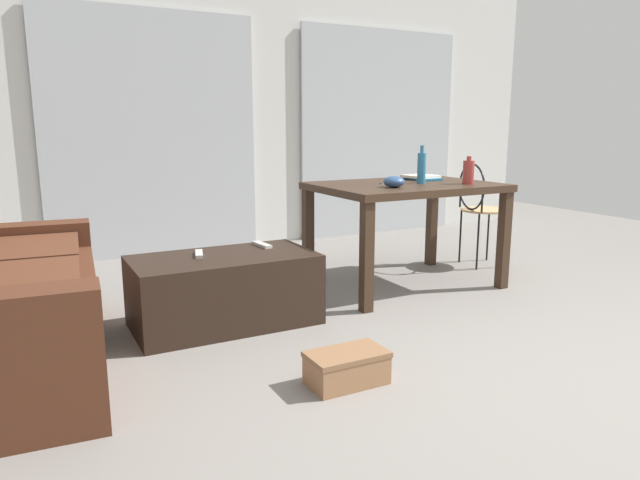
{
  "coord_description": "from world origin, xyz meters",
  "views": [
    {
      "loc": [
        -2.31,
        -1.55,
        1.17
      ],
      "look_at": [
        -0.56,
        1.75,
        0.42
      ],
      "focal_mm": 32.17,
      "sensor_mm": 36.0,
      "label": 1
    }
  ],
  "objects_px": {
    "tv_remote_secondary": "(262,245)",
    "scissors": "(382,184)",
    "bowl": "(394,182)",
    "tv_remote_primary": "(199,254)",
    "couch": "(0,306)",
    "book_stack": "(421,177)",
    "bottle_far": "(422,168)",
    "wire_chair": "(478,202)",
    "bottle_near": "(468,172)",
    "coffee_table": "(225,290)",
    "craft_table": "(405,197)",
    "shoebox": "(347,368)"
  },
  "relations": [
    {
      "from": "book_stack",
      "to": "shoebox",
      "type": "height_order",
      "value": "book_stack"
    },
    {
      "from": "book_stack",
      "to": "shoebox",
      "type": "xyz_separation_m",
      "value": [
        -1.51,
        -1.43,
        -0.69
      ]
    },
    {
      "from": "wire_chair",
      "to": "bottle_far",
      "type": "bearing_deg",
      "value": -161.85
    },
    {
      "from": "coffee_table",
      "to": "bottle_near",
      "type": "xyz_separation_m",
      "value": [
        1.82,
        -0.03,
        0.63
      ]
    },
    {
      "from": "coffee_table",
      "to": "wire_chair",
      "type": "bearing_deg",
      "value": 9.92
    },
    {
      "from": "scissors",
      "to": "shoebox",
      "type": "xyz_separation_m",
      "value": [
        -1.04,
        -1.28,
        -0.68
      ]
    },
    {
      "from": "bottle_far",
      "to": "wire_chair",
      "type": "bearing_deg",
      "value": 18.15
    },
    {
      "from": "couch",
      "to": "wire_chair",
      "type": "bearing_deg",
      "value": 8.06
    },
    {
      "from": "tv_remote_secondary",
      "to": "bowl",
      "type": "bearing_deg",
      "value": -13.01
    },
    {
      "from": "bottle_far",
      "to": "book_stack",
      "type": "distance_m",
      "value": 0.33
    },
    {
      "from": "coffee_table",
      "to": "couch",
      "type": "bearing_deg",
      "value": -175.78
    },
    {
      "from": "bowl",
      "to": "tv_remote_secondary",
      "type": "bearing_deg",
      "value": 172.72
    },
    {
      "from": "couch",
      "to": "wire_chair",
      "type": "xyz_separation_m",
      "value": [
        3.51,
        0.5,
        0.23
      ]
    },
    {
      "from": "tv_remote_primary",
      "to": "shoebox",
      "type": "xyz_separation_m",
      "value": [
        0.35,
        -1.1,
        -0.35
      ]
    },
    {
      "from": "craft_table",
      "to": "bottle_near",
      "type": "xyz_separation_m",
      "value": [
        0.37,
        -0.24,
        0.18
      ]
    },
    {
      "from": "bottle_near",
      "to": "shoebox",
      "type": "height_order",
      "value": "bottle_near"
    },
    {
      "from": "tv_remote_primary",
      "to": "bottle_far",
      "type": "bearing_deg",
      "value": 18.19
    },
    {
      "from": "wire_chair",
      "to": "book_stack",
      "type": "distance_m",
      "value": 0.66
    },
    {
      "from": "couch",
      "to": "craft_table",
      "type": "height_order",
      "value": "couch"
    },
    {
      "from": "bottle_near",
      "to": "tv_remote_secondary",
      "type": "bearing_deg",
      "value": 173.36
    },
    {
      "from": "craft_table",
      "to": "bottle_near",
      "type": "relative_size",
      "value": 6.45
    },
    {
      "from": "tv_remote_secondary",
      "to": "shoebox",
      "type": "relative_size",
      "value": 0.52
    },
    {
      "from": "scissors",
      "to": "shoebox",
      "type": "relative_size",
      "value": 0.27
    },
    {
      "from": "tv_remote_primary",
      "to": "tv_remote_secondary",
      "type": "xyz_separation_m",
      "value": [
        0.43,
        0.08,
        -0.0
      ]
    },
    {
      "from": "book_stack",
      "to": "tv_remote_secondary",
      "type": "xyz_separation_m",
      "value": [
        -1.43,
        -0.25,
        -0.34
      ]
    },
    {
      "from": "couch",
      "to": "bowl",
      "type": "height_order",
      "value": "bowl"
    },
    {
      "from": "bowl",
      "to": "tv_remote_secondary",
      "type": "relative_size",
      "value": 0.76
    },
    {
      "from": "coffee_table",
      "to": "bottle_far",
      "type": "xyz_separation_m",
      "value": [
        1.54,
        0.15,
        0.66
      ]
    },
    {
      "from": "craft_table",
      "to": "bottle_near",
      "type": "distance_m",
      "value": 0.48
    },
    {
      "from": "tv_remote_secondary",
      "to": "bottle_near",
      "type": "bearing_deg",
      "value": -12.37
    },
    {
      "from": "bowl",
      "to": "book_stack",
      "type": "xyz_separation_m",
      "value": [
        0.52,
        0.37,
        -0.02
      ]
    },
    {
      "from": "book_stack",
      "to": "wire_chair",
      "type": "bearing_deg",
      "value": 1.14
    },
    {
      "from": "coffee_table",
      "to": "craft_table",
      "type": "bearing_deg",
      "value": 8.19
    },
    {
      "from": "bowl",
      "to": "tv_remote_primary",
      "type": "distance_m",
      "value": 1.39
    },
    {
      "from": "scissors",
      "to": "bottle_far",
      "type": "bearing_deg",
      "value": -21.39
    },
    {
      "from": "book_stack",
      "to": "tv_remote_primary",
      "type": "distance_m",
      "value": 1.92
    },
    {
      "from": "tv_remote_secondary",
      "to": "scissors",
      "type": "bearing_deg",
      "value": 0.45
    },
    {
      "from": "couch",
      "to": "bottle_near",
      "type": "distance_m",
      "value": 3.02
    },
    {
      "from": "wire_chair",
      "to": "book_stack",
      "type": "relative_size",
      "value": 2.76
    },
    {
      "from": "couch",
      "to": "bottle_far",
      "type": "bearing_deg",
      "value": 4.89
    },
    {
      "from": "bottle_far",
      "to": "shoebox",
      "type": "bearing_deg",
      "value": -137.98
    },
    {
      "from": "couch",
      "to": "book_stack",
      "type": "relative_size",
      "value": 5.88
    },
    {
      "from": "couch",
      "to": "book_stack",
      "type": "xyz_separation_m",
      "value": [
        2.89,
        0.48,
        0.46
      ]
    },
    {
      "from": "book_stack",
      "to": "shoebox",
      "type": "bearing_deg",
      "value": -136.38
    },
    {
      "from": "book_stack",
      "to": "shoebox",
      "type": "distance_m",
      "value": 2.19
    },
    {
      "from": "bottle_near",
      "to": "scissors",
      "type": "relative_size",
      "value": 2.02
    },
    {
      "from": "bottle_far",
      "to": "bowl",
      "type": "xyz_separation_m",
      "value": [
        -0.32,
        -0.12,
        -0.08
      ]
    },
    {
      "from": "craft_table",
      "to": "book_stack",
      "type": "xyz_separation_m",
      "value": [
        0.28,
        0.19,
        0.11
      ]
    },
    {
      "from": "bottle_far",
      "to": "tv_remote_primary",
      "type": "distance_m",
      "value": 1.72
    },
    {
      "from": "coffee_table",
      "to": "bowl",
      "type": "xyz_separation_m",
      "value": [
        1.22,
        0.03,
        0.58
      ]
    }
  ]
}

